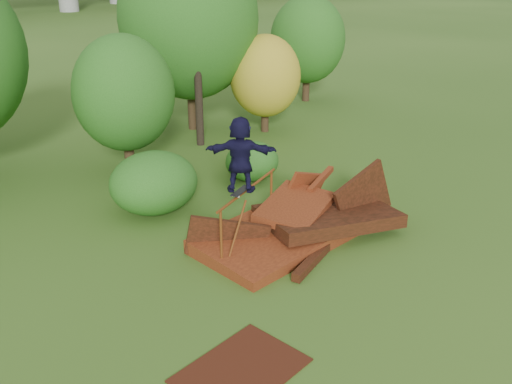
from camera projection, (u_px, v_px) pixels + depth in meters
ground at (339, 276)px, 12.83m from camera, size 240.00×240.00×0.00m
scrap_pile at (299, 225)px, 14.44m from camera, size 5.82×3.17×2.08m
grind_rail at (248, 203)px, 13.71m from camera, size 2.70×1.29×1.54m
skateboard at (241, 191)px, 13.23m from camera, size 0.71×0.46×0.07m
skater at (240, 154)px, 12.88m from camera, size 1.56×1.49×1.77m
flat_plate at (241, 370)px, 9.94m from camera, size 2.37×1.86×0.03m
tree_2 at (124, 93)px, 17.70m from camera, size 3.17×3.17×4.46m
tree_3 at (189, 19)px, 21.59m from camera, size 5.34×5.34×7.41m
tree_4 at (265, 76)px, 22.08m from camera, size 2.76×2.76×3.82m
tree_5 at (308, 40)px, 26.40m from camera, size 3.48×3.48×4.89m
shrub_left at (154, 183)px, 15.67m from camera, size 2.47×2.28×1.71m
shrub_right at (252, 161)px, 17.93m from camera, size 1.74×1.59×1.23m
utility_pole at (195, 0)px, 19.35m from camera, size 1.40×0.28×10.18m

